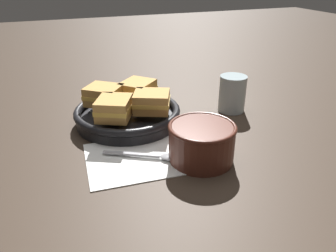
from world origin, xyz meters
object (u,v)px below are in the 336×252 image
object	(u,v)px
skillet	(128,115)
sandwich_far_right	(114,108)
sandwich_far_left	(104,95)
sandwich_near_left	(150,102)
sandwich_near_right	(138,90)
soup_bowl	(202,140)
spoon	(162,156)
drinking_glass	(232,94)

from	to	relation	value
skillet	sandwich_far_right	size ratio (longest dim) A/B	2.40
skillet	sandwich_far_left	bearing A→B (deg)	138.75
sandwich_near_left	sandwich_near_right	size ratio (longest dim) A/B	0.96
sandwich_near_right	sandwich_far_left	xyz separation A→B (m)	(-0.09, -0.01, 0.00)
sandwich_near_left	soup_bowl	bearing A→B (deg)	-75.11
spoon	sandwich_far_left	world-z (taller)	sandwich_far_left
spoon	soup_bowl	bearing A→B (deg)	9.58
soup_bowl	sandwich_near_left	size ratio (longest dim) A/B	1.25
spoon	sandwich_far_left	bearing A→B (deg)	134.90
sandwich_near_right	drinking_glass	bearing A→B (deg)	-16.56
spoon	sandwich_near_left	world-z (taller)	sandwich_near_left
skillet	drinking_glass	distance (m)	0.28
skillet	sandwich_near_left	distance (m)	0.08
drinking_glass	soup_bowl	bearing A→B (deg)	-133.61
skillet	sandwich_far_right	distance (m)	0.08
sandwich_near_left	sandwich_far_left	world-z (taller)	same
sandwich_far_left	sandwich_far_right	size ratio (longest dim) A/B	1.03
sandwich_far_left	sandwich_near_right	bearing A→B (deg)	3.75
sandwich_near_left	sandwich_far_right	size ratio (longest dim) A/B	0.99
soup_bowl	sandwich_near_right	bearing A→B (deg)	101.29
sandwich_near_left	spoon	bearing A→B (deg)	-99.95
sandwich_far_left	sandwich_near_left	bearing A→B (deg)	-41.25
sandwich_far_right	soup_bowl	bearing A→B (deg)	-51.85
sandwich_near_right	sandwich_far_right	size ratio (longest dim) A/B	1.03
sandwich_near_right	sandwich_far_left	bearing A→B (deg)	-176.25
sandwich_near_right	sandwich_far_right	distance (m)	0.12
soup_bowl	sandwich_far_left	bearing A→B (deg)	118.46
sandwich_far_left	sandwich_far_right	distance (m)	0.09
spoon	skillet	size ratio (longest dim) A/B	0.62
sandwich_near_right	drinking_glass	world-z (taller)	drinking_glass
skillet	sandwich_near_left	xyz separation A→B (m)	(0.05, -0.04, 0.04)
soup_bowl	skillet	xyz separation A→B (m)	(-0.09, 0.22, -0.02)
sandwich_near_left	sandwich_far_left	size ratio (longest dim) A/B	0.96
sandwich_near_left	drinking_glass	bearing A→B (deg)	4.15
skillet	drinking_glass	size ratio (longest dim) A/B	2.71
spoon	sandwich_near_right	size ratio (longest dim) A/B	1.45
sandwich_near_left	sandwich_far_right	distance (m)	0.09
soup_bowl	sandwich_near_left	xyz separation A→B (m)	(-0.05, 0.18, 0.02)
sandwich_near_left	sandwich_near_right	xyz separation A→B (m)	(-0.01, 0.09, 0.00)
soup_bowl	sandwich_near_left	world-z (taller)	sandwich_near_left
soup_bowl	sandwich_far_left	distance (m)	0.30
sandwich_near_left	sandwich_far_left	xyz separation A→B (m)	(-0.09, 0.08, 0.00)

